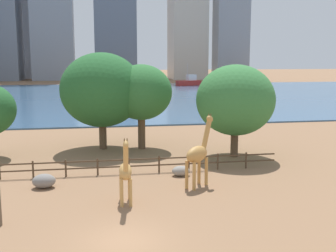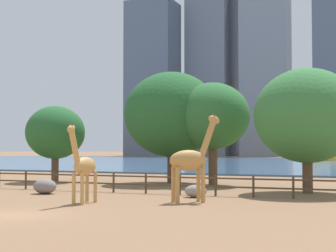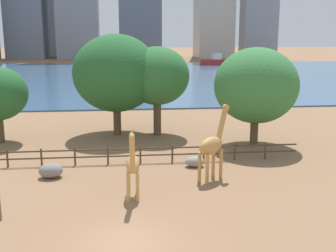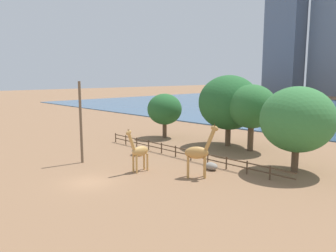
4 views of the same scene
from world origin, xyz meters
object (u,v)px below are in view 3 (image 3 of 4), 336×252
object	(u,v)px
tree_center_broad	(116,73)
tree_left_small	(256,86)
giraffe_tall	(133,165)
boulder_near_fence	(51,171)
boat_ferry	(231,76)
boat_sailboat	(244,61)
boat_barge	(146,64)
tree_left_large	(157,76)
giraffe_companion	(212,145)
boulder_by_pole	(195,162)
boat_tug	(214,61)

from	to	relation	value
tree_center_broad	tree_left_small	xyz separation A→B (m)	(11.62, -5.27, -0.65)
giraffe_tall	boulder_near_fence	distance (m)	6.92
tree_left_small	boat_ferry	xyz separation A→B (m)	(10.86, 50.63, -4.29)
boat_sailboat	tree_left_small	bearing A→B (deg)	7.84
boat_barge	giraffe_tall	bearing A→B (deg)	-151.81
tree_left_large	tree_left_small	world-z (taller)	tree_left_small
boulder_near_fence	tree_center_broad	size ratio (longest dim) A/B	0.17
boulder_near_fence	tree_left_large	size ratio (longest dim) A/B	0.19
giraffe_tall	boat_barge	size ratio (longest dim) A/B	0.47
tree_left_small	tree_left_large	bearing A→B (deg)	148.91
giraffe_tall	boat_barge	distance (m)	87.68
giraffe_companion	boulder_by_pole	xyz separation A→B (m)	(-0.65, 2.75, -1.95)
boat_ferry	boat_barge	distance (m)	30.54
giraffe_companion	boulder_by_pole	distance (m)	3.44
boulder_by_pole	boat_ferry	world-z (taller)	boat_ferry
boulder_by_pole	giraffe_tall	bearing A→B (deg)	-129.71
tree_left_large	boat_barge	size ratio (longest dim) A/B	0.88
boat_ferry	boulder_by_pole	bearing A→B (deg)	38.92
giraffe_tall	boulder_by_pole	size ratio (longest dim) A/B	3.18
boat_ferry	boat_barge	xyz separation A→B (m)	(-15.92, 26.06, 0.72)
boat_tug	giraffe_companion	bearing A→B (deg)	62.89
giraffe_companion	boat_ferry	xyz separation A→B (m)	(16.20, 58.73, -1.50)
giraffe_tall	tree_left_large	distance (m)	16.17
giraffe_tall	tree_left_large	xyz separation A→B (m)	(2.66, 15.57, 3.48)
giraffe_companion	boat_sailboat	xyz separation A→B (m)	(32.27, 105.38, -1.26)
tree_left_large	boat_sailboat	world-z (taller)	tree_left_large
tree_left_small	boat_sailboat	xyz separation A→B (m)	(26.93, 97.27, -4.04)
tree_left_small	boat_ferry	distance (m)	51.96
giraffe_companion	boulder_near_fence	distance (m)	10.77
giraffe_companion	boat_barge	distance (m)	84.80
tree_left_small	boat_sailboat	world-z (taller)	tree_left_small
giraffe_tall	tree_center_broad	bearing A→B (deg)	-174.44
boulder_by_pole	tree_center_broad	distance (m)	13.17
tree_left_large	giraffe_tall	bearing A→B (deg)	-99.70
boulder_near_fence	giraffe_companion	bearing A→B (deg)	-7.77
giraffe_companion	boulder_by_pole	size ratio (longest dim) A/B	3.64
tree_left_large	boat_ferry	distance (m)	49.78
boulder_by_pole	boat_tug	xyz separation A→B (m)	(22.56, 98.40, 0.97)
tree_center_broad	boat_ferry	xyz separation A→B (m)	(22.48, 45.36, -4.94)
giraffe_companion	boat_barge	world-z (taller)	giraffe_companion
boat_barge	tree_left_large	bearing A→B (deg)	-150.47
giraffe_tall	tree_center_broad	xyz separation A→B (m)	(-1.09, 16.09, 3.74)
boat_tug	boulder_near_fence	bearing A→B (deg)	57.10
boulder_near_fence	tree_left_small	distance (m)	17.81
giraffe_tall	tree_center_broad	world-z (taller)	tree_center_broad
giraffe_companion	tree_left_small	distance (m)	10.10
boulder_by_pole	boat_ferry	size ratio (longest dim) A/B	0.32
boulder_by_pole	tree_left_small	size ratio (longest dim) A/B	0.17
boulder_by_pole	tree_left_large	size ratio (longest dim) A/B	0.17
giraffe_companion	boulder_by_pole	world-z (taller)	giraffe_companion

